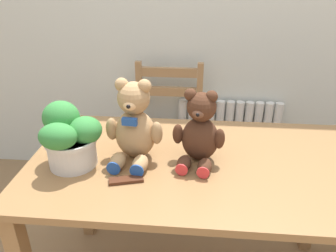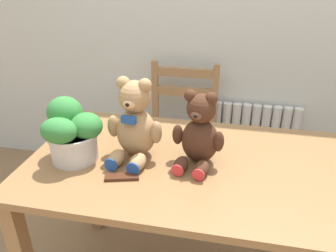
{
  "view_description": "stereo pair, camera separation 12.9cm",
  "coord_description": "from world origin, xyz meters",
  "px_view_note": "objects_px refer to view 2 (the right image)",
  "views": [
    {
      "loc": [
        -0.02,
        -0.75,
        1.49
      ],
      "look_at": [
        -0.13,
        0.4,
        0.91
      ],
      "focal_mm": 35.0,
      "sensor_mm": 36.0,
      "label": 1
    },
    {
      "loc": [
        0.1,
        -0.73,
        1.49
      ],
      "look_at": [
        -0.13,
        0.4,
        0.91
      ],
      "focal_mm": 35.0,
      "sensor_mm": 36.0,
      "label": 2
    }
  ],
  "objects_px": {
    "potted_plant": "(72,132)",
    "chocolate_bar": "(122,177)",
    "teddy_bear_left": "(135,124)",
    "teddy_bear_right": "(198,133)",
    "wooden_chair_behind": "(180,133)"
  },
  "relations": [
    {
      "from": "chocolate_bar",
      "to": "teddy_bear_right",
      "type": "bearing_deg",
      "value": 33.56
    },
    {
      "from": "teddy_bear_right",
      "to": "chocolate_bar",
      "type": "xyz_separation_m",
      "value": [
        -0.26,
        -0.17,
        -0.12
      ]
    },
    {
      "from": "teddy_bear_left",
      "to": "teddy_bear_right",
      "type": "relative_size",
      "value": 1.12
    },
    {
      "from": "potted_plant",
      "to": "chocolate_bar",
      "type": "bearing_deg",
      "value": -22.59
    },
    {
      "from": "wooden_chair_behind",
      "to": "teddy_bear_right",
      "type": "xyz_separation_m",
      "value": [
        0.2,
        -0.8,
        0.44
      ]
    },
    {
      "from": "wooden_chair_behind",
      "to": "potted_plant",
      "type": "xyz_separation_m",
      "value": [
        -0.29,
        -0.87,
        0.43
      ]
    },
    {
      "from": "potted_plant",
      "to": "chocolate_bar",
      "type": "relative_size",
      "value": 1.97
    },
    {
      "from": "teddy_bear_left",
      "to": "chocolate_bar",
      "type": "bearing_deg",
      "value": 94.08
    },
    {
      "from": "teddy_bear_left",
      "to": "chocolate_bar",
      "type": "relative_size",
      "value": 2.64
    },
    {
      "from": "teddy_bear_right",
      "to": "teddy_bear_left",
      "type": "bearing_deg",
      "value": 9.16
    },
    {
      "from": "potted_plant",
      "to": "chocolate_bar",
      "type": "height_order",
      "value": "potted_plant"
    },
    {
      "from": "wooden_chair_behind",
      "to": "potted_plant",
      "type": "height_order",
      "value": "potted_plant"
    },
    {
      "from": "wooden_chair_behind",
      "to": "teddy_bear_left",
      "type": "bearing_deg",
      "value": 86.0
    },
    {
      "from": "wooden_chair_behind",
      "to": "chocolate_bar",
      "type": "relative_size",
      "value": 7.14
    },
    {
      "from": "teddy_bear_right",
      "to": "potted_plant",
      "type": "height_order",
      "value": "teddy_bear_right"
    }
  ]
}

